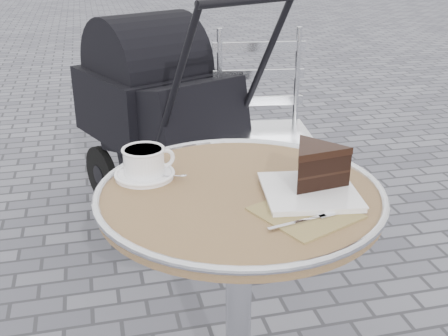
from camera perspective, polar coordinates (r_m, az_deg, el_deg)
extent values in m
cylinder|color=silver|center=(1.58, 1.47, -14.40)|extent=(0.07, 0.07, 0.67)
cylinder|color=#A77F5B|center=(1.39, 1.62, -2.93)|extent=(0.70, 0.70, 0.03)
torus|color=silver|center=(1.39, 1.63, -2.38)|extent=(0.72, 0.72, 0.02)
cylinder|color=white|center=(1.47, -8.06, -0.74)|extent=(0.15, 0.15, 0.01)
cylinder|color=white|center=(1.46, -8.14, 0.66)|extent=(0.12, 0.12, 0.07)
torus|color=white|center=(1.47, -6.00, 1.00)|extent=(0.05, 0.02, 0.05)
cylinder|color=beige|center=(1.45, -8.21, 1.78)|extent=(0.10, 0.10, 0.01)
cube|color=olive|center=(1.29, 8.27, -4.51)|extent=(0.26, 0.26, 0.00)
cube|color=white|center=(1.37, 8.66, -2.44)|extent=(0.25, 0.25, 0.01)
cylinder|color=silver|center=(2.39, 0.42, -4.02)|extent=(0.02, 0.02, 0.47)
cylinder|color=silver|center=(2.45, 8.70, -3.58)|extent=(0.02, 0.02, 0.47)
cylinder|color=silver|center=(2.71, -0.40, -0.60)|extent=(0.02, 0.02, 0.47)
cylinder|color=silver|center=(2.76, 6.93, -0.29)|extent=(0.02, 0.02, 0.47)
cube|color=silver|center=(2.48, 4.07, 3.10)|extent=(0.47, 0.47, 0.02)
cube|color=black|center=(2.68, -5.62, 5.41)|extent=(0.70, 0.83, 0.43)
cylinder|color=black|center=(2.10, 2.50, 16.67)|extent=(0.42, 0.21, 0.03)
cylinder|color=black|center=(2.49, -5.71, -6.56)|extent=(0.11, 0.19, 0.19)
cylinder|color=black|center=(2.72, 2.35, -3.74)|extent=(0.11, 0.19, 0.19)
cylinder|color=black|center=(2.98, -12.29, -0.65)|extent=(0.15, 0.29, 0.30)
cylinder|color=black|center=(3.17, -5.01, 1.32)|extent=(0.15, 0.29, 0.30)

